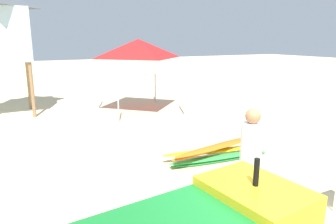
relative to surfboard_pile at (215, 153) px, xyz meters
name	(u,v)px	position (x,y,z in m)	size (l,w,h in m)	color
surfboard_pile	(215,153)	(0.00, 0.00, 0.00)	(2.60, 0.84, 0.40)	green
lifeguard_near_right	(250,156)	(-0.86, -2.04, 0.78)	(0.32, 0.32, 1.70)	red
popup_canopy	(138,49)	(0.37, 5.41, 2.15)	(2.53, 2.53, 2.69)	#B2B2B7
lifeguard_tower	(0,28)	(-4.03, 7.05, 2.87)	(1.98, 1.98, 4.18)	olive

